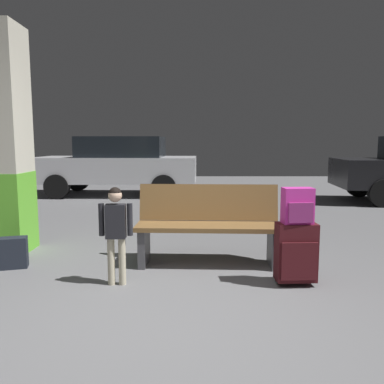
{
  "coord_description": "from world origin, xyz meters",
  "views": [
    {
      "loc": [
        0.22,
        -2.78,
        1.37
      ],
      "look_at": [
        0.22,
        1.3,
        0.85
      ],
      "focal_mm": 36.68,
      "sensor_mm": 36.0,
      "label": 1
    }
  ],
  "objects_px": {
    "suitcase": "(296,252)",
    "parked_car_far": "(118,164)",
    "child": "(115,225)",
    "backpack_dark_floor": "(13,253)",
    "structural_pillar": "(2,142)",
    "bench": "(208,225)",
    "backpack_bright": "(297,206)"
  },
  "relations": [
    {
      "from": "suitcase",
      "to": "parked_car_far",
      "type": "bearing_deg",
      "value": 113.99
    },
    {
      "from": "child",
      "to": "parked_car_far",
      "type": "bearing_deg",
      "value": 100.3
    },
    {
      "from": "parked_car_far",
      "to": "backpack_dark_floor",
      "type": "bearing_deg",
      "value": -90.35
    },
    {
      "from": "structural_pillar",
      "to": "bench",
      "type": "height_order",
      "value": "structural_pillar"
    },
    {
      "from": "child",
      "to": "structural_pillar",
      "type": "bearing_deg",
      "value": 143.95
    },
    {
      "from": "bench",
      "to": "backpack_bright",
      "type": "bearing_deg",
      "value": -39.97
    },
    {
      "from": "suitcase",
      "to": "parked_car_far",
      "type": "distance_m",
      "value": 7.19
    },
    {
      "from": "bench",
      "to": "suitcase",
      "type": "relative_size",
      "value": 2.68
    },
    {
      "from": "backpack_bright",
      "to": "child",
      "type": "xyz_separation_m",
      "value": [
        -1.73,
        0.01,
        -0.19
      ]
    },
    {
      "from": "parked_car_far",
      "to": "structural_pillar",
      "type": "bearing_deg",
      "value": -94.34
    },
    {
      "from": "parked_car_far",
      "to": "bench",
      "type": "bearing_deg",
      "value": -70.31
    },
    {
      "from": "child",
      "to": "backpack_bright",
      "type": "bearing_deg",
      "value": -0.35
    },
    {
      "from": "suitcase",
      "to": "backpack_dark_floor",
      "type": "relative_size",
      "value": 1.78
    },
    {
      "from": "bench",
      "to": "child",
      "type": "distance_m",
      "value": 1.14
    },
    {
      "from": "structural_pillar",
      "to": "parked_car_far",
      "type": "relative_size",
      "value": 0.67
    },
    {
      "from": "backpack_bright",
      "to": "parked_car_far",
      "type": "distance_m",
      "value": 7.17
    },
    {
      "from": "child",
      "to": "backpack_dark_floor",
      "type": "xyz_separation_m",
      "value": [
        -1.23,
        0.51,
        -0.42
      ]
    },
    {
      "from": "backpack_dark_floor",
      "to": "suitcase",
      "type": "bearing_deg",
      "value": -10.0
    },
    {
      "from": "suitcase",
      "to": "parked_car_far",
      "type": "height_order",
      "value": "parked_car_far"
    },
    {
      "from": "structural_pillar",
      "to": "parked_car_far",
      "type": "height_order",
      "value": "structural_pillar"
    },
    {
      "from": "child",
      "to": "parked_car_far",
      "type": "distance_m",
      "value": 6.65
    },
    {
      "from": "bench",
      "to": "backpack_dark_floor",
      "type": "bearing_deg",
      "value": -175.66
    },
    {
      "from": "structural_pillar",
      "to": "backpack_bright",
      "type": "height_order",
      "value": "structural_pillar"
    },
    {
      "from": "backpack_bright",
      "to": "child",
      "type": "relative_size",
      "value": 0.36
    },
    {
      "from": "backpack_bright",
      "to": "backpack_dark_floor",
      "type": "relative_size",
      "value": 1.0
    },
    {
      "from": "backpack_bright",
      "to": "parked_car_far",
      "type": "height_order",
      "value": "parked_car_far"
    },
    {
      "from": "structural_pillar",
      "to": "backpack_dark_floor",
      "type": "height_order",
      "value": "structural_pillar"
    },
    {
      "from": "suitcase",
      "to": "backpack_bright",
      "type": "distance_m",
      "value": 0.45
    },
    {
      "from": "bench",
      "to": "child",
      "type": "relative_size",
      "value": 1.71
    },
    {
      "from": "backpack_bright",
      "to": "parked_car_far",
      "type": "bearing_deg",
      "value": 113.99
    },
    {
      "from": "bench",
      "to": "backpack_dark_floor",
      "type": "xyz_separation_m",
      "value": [
        -2.14,
        -0.16,
        -0.28
      ]
    },
    {
      "from": "suitcase",
      "to": "structural_pillar",
      "type": "bearing_deg",
      "value": 160.56
    }
  ]
}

